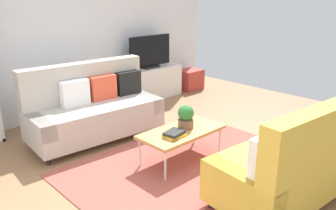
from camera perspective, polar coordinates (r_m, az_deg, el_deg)
The scene contains 14 objects.
ground_plane at distance 4.45m, azimuth 3.10°, elevation -9.58°, with size 7.68×7.68×0.00m, color #936B47.
wall_far at distance 6.22m, azimuth -16.23°, elevation 11.78°, with size 6.40×0.12×2.90m, color silver.
area_rug at distance 4.35m, azimuth 3.65°, elevation -10.18°, with size 2.90×2.20×0.01m, color #9E4C42.
couch_beige at distance 5.14m, azimuth -12.24°, elevation -0.57°, with size 1.96×0.98×1.10m.
couch_green at distance 3.80m, azimuth 21.06°, elevation -8.38°, with size 1.97×1.03×1.10m.
coffee_table at distance 4.34m, azimuth 2.26°, elevation -4.56°, with size 1.10×0.56×0.42m.
tv_console at distance 6.99m, azimuth -3.01°, elevation 3.68°, with size 1.40×0.44×0.64m, color silver.
tv at distance 6.84m, azimuth -2.98°, elevation 8.78°, with size 1.00×0.20×0.64m.
storage_trunk at distance 7.69m, azimuth 3.72°, elevation 4.25°, with size 0.52×0.40×0.44m, color #B2382D.
potted_plant at distance 4.35m, azimuth 2.98°, elevation -1.96°, with size 0.21×0.21×0.31m.
table_book_0 at distance 4.14m, azimuth 1.05°, elevation -5.09°, with size 0.24×0.18×0.03m, color gold.
table_book_1 at distance 4.12m, azimuth 1.06°, elevation -4.66°, with size 0.24×0.18×0.04m, color #262626.
vase_0 at distance 6.58m, azimuth -7.19°, elevation 6.34°, with size 0.13×0.13×0.19m, color #33B29E.
bottle_0 at distance 6.62m, azimuth -5.42°, elevation 6.68°, with size 0.06×0.06×0.23m, color red.
Camera 1 is at (-2.89, -2.67, 2.07)m, focal length 36.58 mm.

